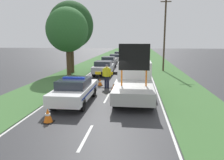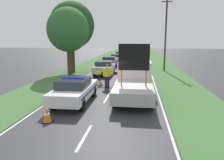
{
  "view_description": "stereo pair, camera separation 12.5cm",
  "coord_description": "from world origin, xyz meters",
  "px_view_note": "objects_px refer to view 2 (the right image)",
  "views": [
    {
      "loc": [
        1.91,
        -12.23,
        3.69
      ],
      "look_at": [
        0.28,
        1.54,
        1.1
      ],
      "focal_mm": 35.0,
      "sensor_mm": 36.0,
      "label": 1
    },
    {
      "loc": [
        2.03,
        -12.21,
        3.69
      ],
      "look_at": [
        0.28,
        1.54,
        1.1
      ],
      "focal_mm": 35.0,
      "sensor_mm": 36.0,
      "label": 2
    }
  ],
  "objects_px": {
    "utility_pole": "(166,32)",
    "traffic_cone_lane_edge": "(94,86)",
    "pedestrian_civilian": "(123,74)",
    "traffic_cone_centre_front": "(47,115)",
    "traffic_cone_behind_barrier": "(114,87)",
    "roadside_tree_near_left": "(68,30)",
    "road_barrier": "(113,74)",
    "roadside_tree_near_right": "(72,25)",
    "traffic_cone_near_truck": "(100,82)",
    "queued_car_van_white": "(116,58)",
    "work_truck": "(134,80)",
    "queued_car_sedan_silver": "(104,68)",
    "queued_car_sedan_black": "(121,55)",
    "police_car": "(75,90)",
    "police_officer": "(107,74)",
    "queued_car_suv_grey": "(109,62)",
    "traffic_cone_near_police": "(149,80)"
  },
  "relations": [
    {
      "from": "utility_pole",
      "to": "traffic_cone_lane_edge",
      "type": "bearing_deg",
      "value": -119.84
    },
    {
      "from": "pedestrian_civilian",
      "to": "traffic_cone_centre_front",
      "type": "bearing_deg",
      "value": -110.19
    },
    {
      "from": "traffic_cone_behind_barrier",
      "to": "roadside_tree_near_left",
      "type": "bearing_deg",
      "value": 130.47
    },
    {
      "from": "road_barrier",
      "to": "roadside_tree_near_right",
      "type": "bearing_deg",
      "value": 134.27
    },
    {
      "from": "traffic_cone_near_truck",
      "to": "queued_car_van_white",
      "type": "relative_size",
      "value": 0.14
    },
    {
      "from": "work_truck",
      "to": "utility_pole",
      "type": "relative_size",
      "value": 0.7
    },
    {
      "from": "traffic_cone_lane_edge",
      "to": "roadside_tree_near_right",
      "type": "xyz_separation_m",
      "value": [
        -4.07,
        8.2,
        4.86
      ]
    },
    {
      "from": "pedestrian_civilian",
      "to": "utility_pole",
      "type": "distance_m",
      "value": 10.8
    },
    {
      "from": "traffic_cone_behind_barrier",
      "to": "queued_car_sedan_silver",
      "type": "xyz_separation_m",
      "value": [
        -1.83,
        6.99,
        0.53
      ]
    },
    {
      "from": "traffic_cone_near_truck",
      "to": "queued_car_van_white",
      "type": "distance_m",
      "value": 17.97
    },
    {
      "from": "road_barrier",
      "to": "queued_car_sedan_black",
      "type": "relative_size",
      "value": 0.73
    },
    {
      "from": "road_barrier",
      "to": "traffic_cone_centre_front",
      "type": "height_order",
      "value": "road_barrier"
    },
    {
      "from": "queued_car_van_white",
      "to": "utility_pole",
      "type": "distance_m",
      "value": 11.66
    },
    {
      "from": "traffic_cone_near_truck",
      "to": "police_car",
      "type": "bearing_deg",
      "value": -97.41
    },
    {
      "from": "queued_car_van_white",
      "to": "roadside_tree_near_left",
      "type": "distance_m",
      "value": 14.26
    },
    {
      "from": "work_truck",
      "to": "police_officer",
      "type": "xyz_separation_m",
      "value": [
        -2.12,
        2.14,
        0.01
      ]
    },
    {
      "from": "police_officer",
      "to": "queued_car_sedan_silver",
      "type": "relative_size",
      "value": 0.45
    },
    {
      "from": "queued_car_suv_grey",
      "to": "traffic_cone_centre_front",
      "type": "bearing_deg",
      "value": 89.56
    },
    {
      "from": "work_truck",
      "to": "pedestrian_civilian",
      "type": "relative_size",
      "value": 3.54
    },
    {
      "from": "traffic_cone_behind_barrier",
      "to": "utility_pole",
      "type": "xyz_separation_m",
      "value": [
        4.73,
        10.73,
        4.22
      ]
    },
    {
      "from": "work_truck",
      "to": "queued_car_van_white",
      "type": "distance_m",
      "value": 21.17
    },
    {
      "from": "traffic_cone_near_police",
      "to": "traffic_cone_near_truck",
      "type": "bearing_deg",
      "value": -162.47
    },
    {
      "from": "police_car",
      "to": "utility_pole",
      "type": "height_order",
      "value": "utility_pole"
    },
    {
      "from": "road_barrier",
      "to": "utility_pole",
      "type": "distance_m",
      "value": 10.77
    },
    {
      "from": "traffic_cone_centre_front",
      "to": "roadside_tree_near_left",
      "type": "relative_size",
      "value": 0.1
    },
    {
      "from": "traffic_cone_behind_barrier",
      "to": "utility_pole",
      "type": "distance_m",
      "value": 12.46
    },
    {
      "from": "traffic_cone_behind_barrier",
      "to": "police_car",
      "type": "bearing_deg",
      "value": -119.95
    },
    {
      "from": "traffic_cone_centre_front",
      "to": "traffic_cone_lane_edge",
      "type": "relative_size",
      "value": 1.05
    },
    {
      "from": "traffic_cone_near_police",
      "to": "roadside_tree_near_left",
      "type": "height_order",
      "value": "roadside_tree_near_left"
    },
    {
      "from": "traffic_cone_centre_front",
      "to": "traffic_cone_behind_barrier",
      "type": "relative_size",
      "value": 1.27
    },
    {
      "from": "work_truck",
      "to": "road_barrier",
      "type": "bearing_deg",
      "value": -60.99
    },
    {
      "from": "traffic_cone_near_truck",
      "to": "roadside_tree_near_left",
      "type": "relative_size",
      "value": 0.09
    },
    {
      "from": "traffic_cone_near_truck",
      "to": "queued_car_sedan_silver",
      "type": "bearing_deg",
      "value": 95.96
    },
    {
      "from": "work_truck",
      "to": "traffic_cone_behind_barrier",
      "type": "distance_m",
      "value": 2.18
    },
    {
      "from": "traffic_cone_near_truck",
      "to": "utility_pole",
      "type": "relative_size",
      "value": 0.07
    },
    {
      "from": "work_truck",
      "to": "queued_car_sedan_black",
      "type": "bearing_deg",
      "value": -82.86
    },
    {
      "from": "work_truck",
      "to": "traffic_cone_behind_barrier",
      "type": "relative_size",
      "value": 11.67
    },
    {
      "from": "traffic_cone_near_truck",
      "to": "utility_pole",
      "type": "bearing_deg",
      "value": 56.7
    },
    {
      "from": "queued_car_van_white",
      "to": "pedestrian_civilian",
      "type": "bearing_deg",
      "value": 97.83
    },
    {
      "from": "traffic_cone_behind_barrier",
      "to": "roadside_tree_near_left",
      "type": "relative_size",
      "value": 0.08
    },
    {
      "from": "traffic_cone_behind_barrier",
      "to": "queued_car_suv_grey",
      "type": "bearing_deg",
      "value": 99.23
    },
    {
      "from": "road_barrier",
      "to": "traffic_cone_behind_barrier",
      "type": "distance_m",
      "value": 1.99
    },
    {
      "from": "road_barrier",
      "to": "queued_car_sedan_silver",
      "type": "distance_m",
      "value": 5.37
    },
    {
      "from": "pedestrian_civilian",
      "to": "queued_car_suv_grey",
      "type": "height_order",
      "value": "pedestrian_civilian"
    },
    {
      "from": "traffic_cone_near_truck",
      "to": "queued_car_van_white",
      "type": "height_order",
      "value": "queued_car_van_white"
    },
    {
      "from": "pedestrian_civilian",
      "to": "queued_car_sedan_silver",
      "type": "relative_size",
      "value": 0.42
    },
    {
      "from": "police_officer",
      "to": "roadside_tree_near_left",
      "type": "relative_size",
      "value": 0.26
    },
    {
      "from": "traffic_cone_near_police",
      "to": "traffic_cone_behind_barrier",
      "type": "height_order",
      "value": "traffic_cone_near_police"
    },
    {
      "from": "queued_car_van_white",
      "to": "police_officer",
      "type": "bearing_deg",
      "value": 93.98
    },
    {
      "from": "traffic_cone_near_police",
      "to": "road_barrier",
      "type": "bearing_deg",
      "value": -161.24
    }
  ]
}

